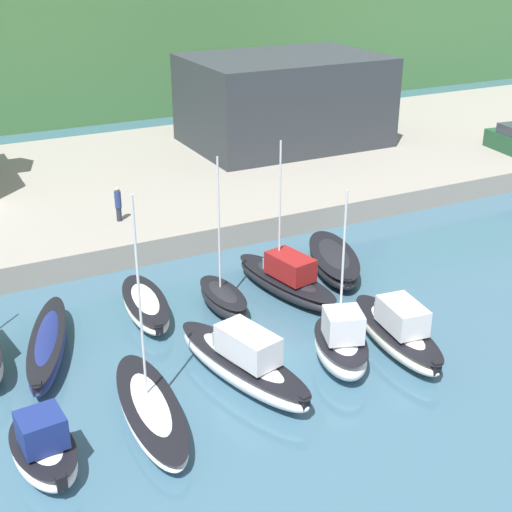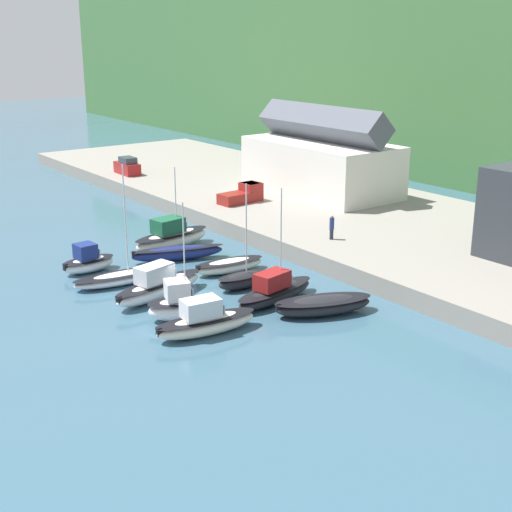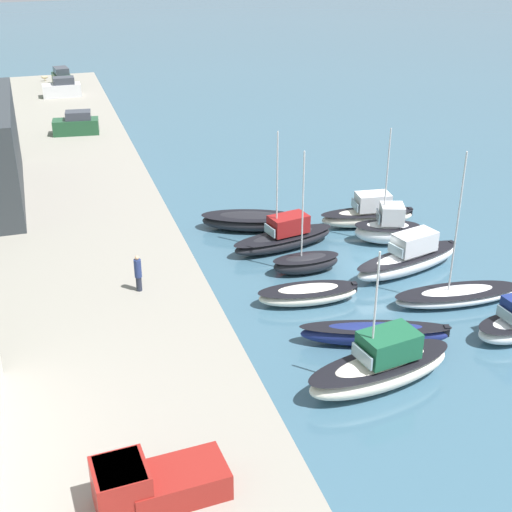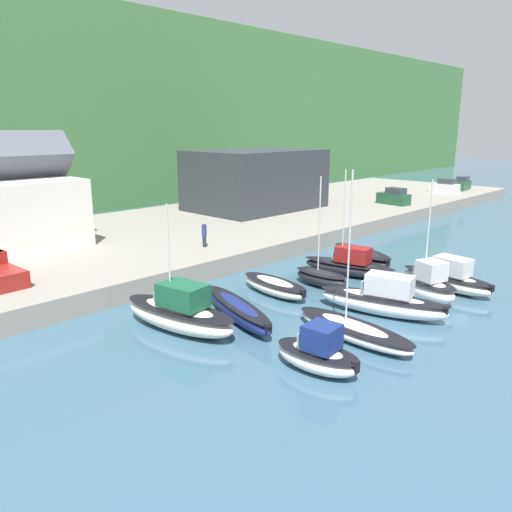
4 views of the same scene
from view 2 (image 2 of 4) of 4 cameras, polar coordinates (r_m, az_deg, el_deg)
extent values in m
plane|color=#385B70|center=(52.18, -5.59, -3.26)|extent=(320.00, 320.00, 0.00)
cube|color=gray|center=(66.69, 12.14, 1.74)|extent=(119.92, 25.08, 1.50)
cube|color=silver|center=(78.74, 5.21, 7.10)|extent=(17.24, 9.04, 5.59)
cube|color=#515660|center=(78.03, 5.31, 10.54)|extent=(17.59, 3.92, 3.92)
ellipsoid|color=white|center=(63.67, -6.74, 1.29)|extent=(3.52, 7.94, 1.54)
ellipsoid|color=black|center=(63.53, -6.76, 1.76)|extent=(3.64, 8.10, 0.12)
cube|color=#195638|center=(63.07, -7.05, 2.45)|extent=(2.16, 2.92, 1.29)
cube|color=#8CA5B2|center=(64.02, -6.01, 2.54)|extent=(1.58, 0.35, 0.64)
cylinder|color=silver|center=(63.12, -6.45, 4.55)|extent=(0.10, 0.10, 5.69)
ellipsoid|color=navy|center=(60.29, -6.28, 0.22)|extent=(3.79, 7.85, 1.22)
ellipsoid|color=black|center=(60.16, -6.30, 0.60)|extent=(3.89, 8.01, 0.12)
cube|color=black|center=(59.60, -9.76, 0.10)|extent=(0.43, 0.38, 0.56)
ellipsoid|color=white|center=(57.03, -2.14, -0.79)|extent=(2.53, 6.01, 1.06)
ellipsoid|color=black|center=(56.91, -2.15, -0.44)|extent=(2.62, 6.14, 0.12)
cube|color=black|center=(55.77, -4.66, -1.04)|extent=(0.39, 0.32, 0.56)
ellipsoid|color=black|center=(53.48, -1.04, -1.97)|extent=(1.66, 4.27, 1.19)
ellipsoid|color=black|center=(53.34, -1.04, -1.55)|extent=(1.73, 4.35, 0.12)
cylinder|color=silver|center=(52.46, -0.78, 2.20)|extent=(0.10, 0.10, 6.77)
ellipsoid|color=black|center=(50.81, 1.56, -3.08)|extent=(3.32, 7.54, 1.14)
ellipsoid|color=black|center=(50.67, 1.56, -2.66)|extent=(3.42, 7.69, 0.12)
cube|color=maroon|center=(50.15, 1.30, -1.94)|extent=(1.93, 2.79, 1.18)
cube|color=#8CA5B2|center=(51.23, 2.35, -1.74)|extent=(1.32, 0.35, 0.59)
cylinder|color=silver|center=(49.91, 2.01, 1.49)|extent=(0.10, 0.10, 7.06)
ellipsoid|color=black|center=(48.83, 5.39, -3.97)|extent=(4.55, 7.22, 1.23)
ellipsoid|color=black|center=(48.67, 5.41, -3.49)|extent=(4.69, 7.38, 0.12)
cube|color=black|center=(47.68, 1.78, -4.11)|extent=(0.43, 0.39, 0.56)
ellipsoid|color=white|center=(58.69, -13.23, -0.67)|extent=(2.36, 4.43, 1.16)
ellipsoid|color=black|center=(58.57, -13.26, -0.29)|extent=(2.45, 4.52, 0.12)
cube|color=navy|center=(58.25, -13.50, 0.39)|extent=(1.63, 1.62, 1.19)
cube|color=#8CA5B2|center=(58.70, -12.71, 0.39)|extent=(1.37, 0.21, 0.60)
cube|color=black|center=(57.75, -15.01, -0.86)|extent=(0.38, 0.31, 0.56)
ellipsoid|color=white|center=(55.33, -10.69, -1.76)|extent=(2.69, 7.64, 0.91)
ellipsoid|color=black|center=(55.23, -10.71, -1.44)|extent=(2.79, 7.80, 0.12)
cylinder|color=silver|center=(54.21, -10.41, 2.93)|extent=(0.10, 0.10, 8.26)
ellipsoid|color=white|center=(51.94, -7.76, -2.63)|extent=(3.76, 8.10, 1.36)
ellipsoid|color=black|center=(51.78, -7.78, -2.14)|extent=(3.87, 8.27, 0.12)
cube|color=silver|center=(51.26, -8.14, -1.38)|extent=(2.05, 3.02, 1.24)
cube|color=#8CA5B2|center=(52.30, -6.90, -1.16)|extent=(1.27, 0.41, 0.62)
cube|color=black|center=(49.56, -10.92, -3.47)|extent=(0.42, 0.36, 0.56)
ellipsoid|color=white|center=(47.96, -6.02, -4.22)|extent=(3.37, 4.82, 1.50)
ellipsoid|color=black|center=(47.76, -6.04, -3.64)|extent=(3.48, 4.93, 0.12)
cube|color=silver|center=(47.42, -6.33, -2.70)|extent=(1.96, 1.95, 1.27)
cube|color=#8CA5B2|center=(47.66, -5.24, -2.80)|extent=(1.35, 0.54, 0.64)
cylinder|color=silver|center=(46.69, -5.78, 0.40)|extent=(0.10, 0.10, 6.53)
ellipsoid|color=white|center=(45.59, -4.01, -5.53)|extent=(2.77, 6.96, 1.24)
ellipsoid|color=black|center=(45.42, -4.03, -5.03)|extent=(2.87, 7.10, 0.12)
cube|color=silver|center=(44.99, -4.44, -4.18)|extent=(1.76, 2.53, 1.21)
cube|color=#8CA5B2|center=(45.60, -2.91, -4.09)|extent=(1.34, 0.26, 0.60)
cube|color=black|center=(44.32, -7.78, -6.01)|extent=(0.39, 0.32, 0.56)
cube|color=maroon|center=(90.51, -10.27, 6.91)|extent=(4.25, 1.92, 1.40)
cube|color=#333842|center=(90.04, -10.22, 7.56)|extent=(2.35, 1.60, 0.76)
cube|color=maroon|center=(73.56, -1.63, 4.64)|extent=(2.22, 3.63, 1.10)
cube|color=maroon|center=(74.73, -0.41, 5.17)|extent=(2.02, 2.01, 1.90)
cube|color=#2D333D|center=(74.58, -0.42, 5.69)|extent=(1.90, 1.73, 0.50)
cylinder|color=#232838|center=(61.02, 6.06, 1.72)|extent=(0.32, 0.32, 0.85)
cylinder|color=navy|center=(60.77, 6.09, 2.58)|extent=(0.40, 0.40, 1.05)
sphere|color=tan|center=(60.61, 6.11, 3.17)|extent=(0.24, 0.24, 0.24)
camera|label=1|loc=(54.05, -37.46, 12.89)|focal=50.00mm
camera|label=3|loc=(89.85, -7.48, 18.73)|focal=50.00mm
camera|label=4|loc=(70.06, -29.87, 9.40)|focal=35.00mm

